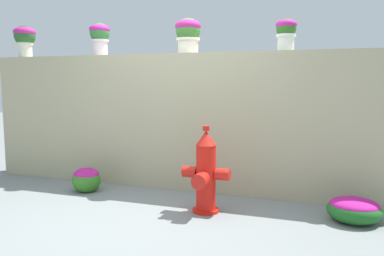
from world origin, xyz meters
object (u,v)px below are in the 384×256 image
Objects in this scene: potted_plant_3 at (286,31)px; flower_bush_left at (86,179)px; fire_hydrant at (206,174)px; potted_plant_2 at (188,33)px; potted_plant_0 at (25,37)px; potted_plant_1 at (100,36)px; flower_bush_right at (354,209)px.

flower_bush_left is (-2.32, -0.57, -1.76)m from potted_plant_3.
potted_plant_2 is at bearing 120.02° from fire_hydrant.
potted_plant_0 is 1.06× the size of potted_plant_1.
potted_plant_3 is 0.72× the size of flower_bush_right.
potted_plant_2 reaches higher than potted_plant_3.
flower_bush_right is at bearing -39.82° from potted_plant_3.
flower_bush_right is at bearing -1.05° from flower_bush_left.
potted_plant_2 is 2.21m from flower_bush_left.
potted_plant_1 is 1.25m from potted_plant_2.
potted_plant_0 is 2.49m from potted_plant_2.
potted_plant_1 is 0.48× the size of fire_hydrant.
potted_plant_3 is at bearing 49.98° from fire_hydrant.
potted_plant_3 is at bearing -1.36° from potted_plant_2.
potted_plant_1 is 1.90m from flower_bush_left.
flower_bush_left is at bearing 171.08° from fire_hydrant.
potted_plant_3 is (3.68, -0.01, -0.07)m from potted_plant_0.
potted_plant_0 is 4.86m from flower_bush_right.
flower_bush_right is (3.08, -0.06, -0.03)m from flower_bush_left.
flower_bush_left is 0.70× the size of flower_bush_right.
potted_plant_1 is at bearing 154.41° from fire_hydrant.
potted_plant_1 reaches higher than potted_plant_3.
potted_plant_0 is 1.27× the size of flower_bush_left.
potted_plant_0 is 0.89× the size of flower_bush_right.
potted_plant_2 is 0.48× the size of fire_hydrant.
flower_bush_left is (-1.63, 0.25, -0.25)m from fire_hydrant.
potted_plant_0 is 2.36m from flower_bush_left.
flower_bush_left is at bearing -166.12° from potted_plant_3.
potted_plant_1 is at bearing -0.21° from potted_plant_0.
potted_plant_1 is at bearing -178.94° from potted_plant_2.
potted_plant_2 is at bearing 0.42° from potted_plant_0.
flower_bush_left is (1.36, -0.58, -1.83)m from potted_plant_0.
potted_plant_2 is at bearing 1.06° from potted_plant_1.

